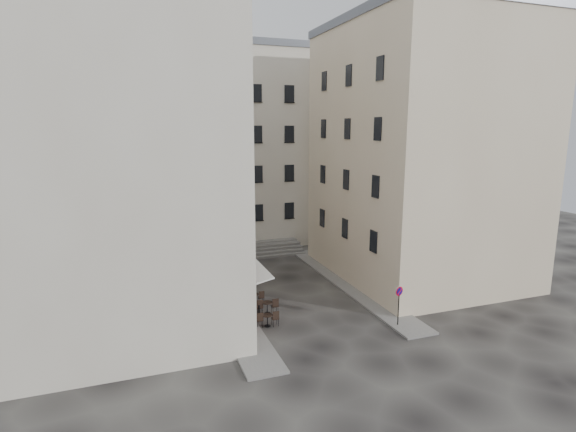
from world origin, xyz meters
name	(u,v)px	position (x,y,z in m)	size (l,w,h in m)	color
ground	(305,307)	(0.00, 0.00, 0.00)	(90.00, 90.00, 0.00)	black
sidewalk_left	(221,293)	(-4.50, 4.00, 0.06)	(2.00, 22.00, 0.12)	slate
sidewalk_right	(347,283)	(4.50, 3.00, 0.06)	(2.00, 18.00, 0.12)	slate
building_left	(115,141)	(-10.50, 3.00, 10.31)	(12.20, 16.20, 20.60)	beige
building_right	(420,152)	(10.50, 3.50, 9.31)	(12.20, 14.20, 18.60)	#C9B495
building_back	(223,146)	(-1.00, 19.00, 9.31)	(18.20, 10.20, 18.60)	beige
cafe_storefront	(233,282)	(-4.32, 1.00, 1.88)	(1.74, 7.30, 3.50)	#400E09
stone_steps	(252,250)	(0.00, 12.57, 0.40)	(9.00, 3.15, 0.80)	#5C5957
bollard_near	(259,313)	(-3.25, -1.00, 0.53)	(0.12, 0.12, 0.98)	black
bollard_mid	(244,292)	(-3.25, 2.50, 0.53)	(0.12, 0.12, 0.98)	black
bollard_far	(232,276)	(-3.25, 6.00, 0.53)	(0.12, 0.12, 0.98)	black
no_parking_sign	(399,298)	(3.94, -4.36, 1.69)	(0.53, 0.17, 2.39)	black
bistro_table_a	(267,319)	(-3.02, -1.88, 0.46)	(1.28, 0.60, 0.90)	black
bistro_table_b	(267,306)	(-2.52, -0.19, 0.48)	(1.34, 0.63, 0.94)	black
bistro_table_c	(255,298)	(-2.82, 1.55, 0.43)	(1.19, 0.56, 0.84)	black
bistro_table_d	(244,292)	(-3.23, 2.67, 0.50)	(1.38, 0.65, 0.97)	black
bistro_table_e	(234,287)	(-3.60, 3.88, 0.47)	(1.32, 0.62, 0.93)	black
pedestrian	(251,291)	(-3.03, 1.59, 0.87)	(0.64, 0.42, 1.74)	black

